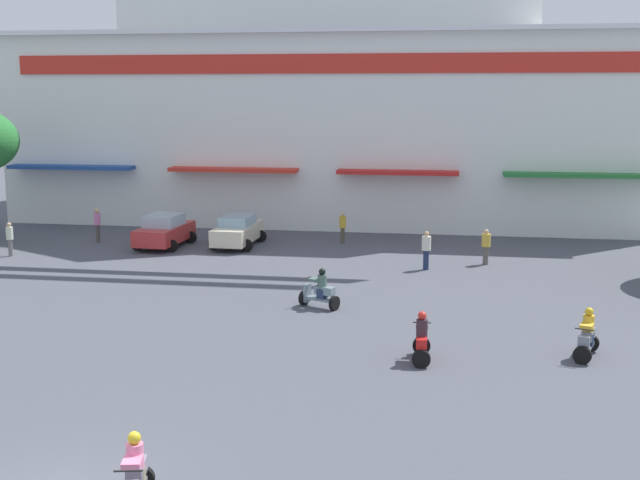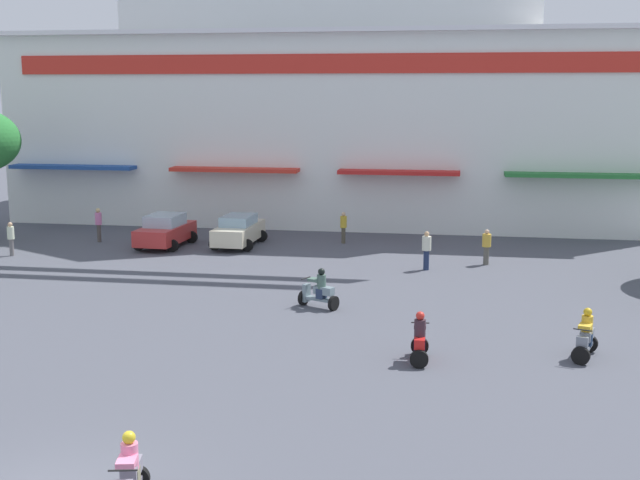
% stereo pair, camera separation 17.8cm
% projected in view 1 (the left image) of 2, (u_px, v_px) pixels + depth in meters
% --- Properties ---
extents(ground_plane, '(128.00, 128.00, 0.00)m').
position_uv_depth(ground_plane, '(235.00, 315.00, 27.82)').
color(ground_plane, '#4D4F59').
extents(colonial_building, '(36.37, 19.30, 21.19)m').
position_uv_depth(colonial_building, '(335.00, 63.00, 49.49)').
color(colonial_building, white).
rests_on(colonial_building, ground).
extents(parked_car_0, '(2.51, 3.96, 1.61)m').
position_uv_depth(parked_car_0, '(164.00, 231.00, 39.79)').
color(parked_car_0, '#BB302D').
rests_on(parked_car_0, ground).
extents(parked_car_1, '(2.30, 4.19, 1.53)m').
position_uv_depth(parked_car_1, '(238.00, 231.00, 39.98)').
color(parked_car_1, beige).
rests_on(parked_car_1, ground).
extents(scooter_rider_1, '(0.94, 1.49, 1.46)m').
position_uv_depth(scooter_rider_1, '(587.00, 338.00, 23.32)').
color(scooter_rider_1, black).
rests_on(scooter_rider_1, ground).
extents(scooter_rider_2, '(0.56, 1.37, 1.49)m').
position_uv_depth(scooter_rider_2, '(422.00, 341.00, 22.99)').
color(scooter_rider_2, black).
rests_on(scooter_rider_2, ground).
extents(scooter_rider_3, '(1.53, 1.10, 1.44)m').
position_uv_depth(scooter_rider_3, '(320.00, 291.00, 28.66)').
color(scooter_rider_3, black).
rests_on(scooter_rider_3, ground).
extents(scooter_rider_8, '(0.79, 1.46, 1.44)m').
position_uv_depth(scooter_rider_8, '(135.00, 477.00, 14.91)').
color(scooter_rider_8, black).
rests_on(scooter_rider_8, ground).
extents(pedestrian_0, '(0.36, 0.36, 1.58)m').
position_uv_depth(pedestrian_0, '(343.00, 226.00, 40.71)').
color(pedestrian_0, '#4E4738').
rests_on(pedestrian_0, ground).
extents(pedestrian_1, '(0.42, 0.42, 1.58)m').
position_uv_depth(pedestrian_1, '(10.00, 237.00, 37.54)').
color(pedestrian_1, slate).
rests_on(pedestrian_1, ground).
extents(pedestrian_2, '(0.43, 0.43, 1.73)m').
position_uv_depth(pedestrian_2, '(97.00, 223.00, 40.98)').
color(pedestrian_2, '#4E4640').
rests_on(pedestrian_2, ground).
extents(pedestrian_3, '(0.51, 0.51, 1.67)m').
position_uv_depth(pedestrian_3, '(426.00, 248.00, 34.68)').
color(pedestrian_3, '#1F2C4E').
rests_on(pedestrian_3, ground).
extents(pedestrian_4, '(0.51, 0.51, 1.58)m').
position_uv_depth(pedestrian_4, '(486.00, 245.00, 35.73)').
color(pedestrian_4, '#56534A').
rests_on(pedestrian_4, ground).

